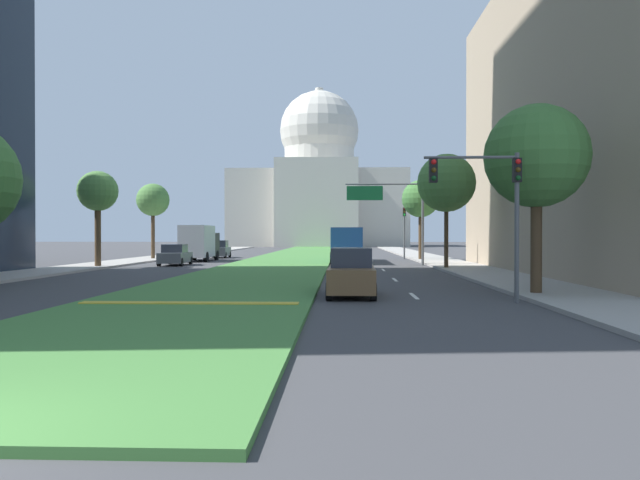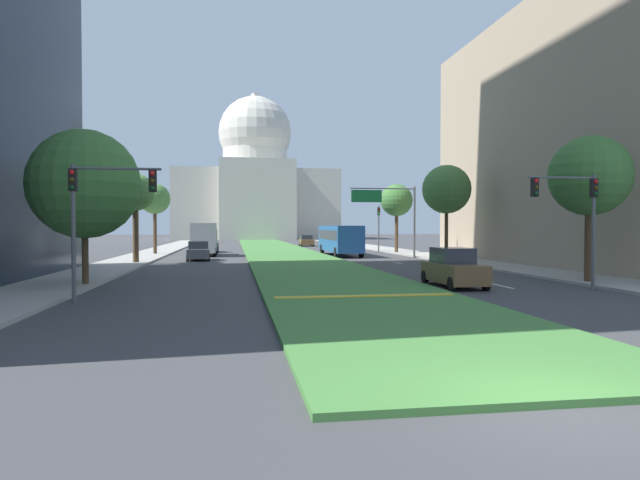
% 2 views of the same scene
% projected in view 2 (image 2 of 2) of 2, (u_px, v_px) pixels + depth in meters
% --- Properties ---
extents(ground_plane, '(270.25, 270.25, 0.00)m').
position_uv_depth(ground_plane, '(274.00, 249.00, 69.26)').
color(ground_plane, '#3D3D3F').
extents(grass_median, '(7.88, 110.56, 0.14)m').
position_uv_depth(grass_median, '(278.00, 251.00, 63.20)').
color(grass_median, '#427A38').
rests_on(grass_median, ground_plane).
extents(median_curb_nose, '(7.09, 0.50, 0.04)m').
position_uv_depth(median_curb_nose, '(365.00, 296.00, 21.40)').
color(median_curb_nose, gold).
rests_on(median_curb_nose, grass_median).
extents(lane_dashes_right, '(0.16, 76.72, 0.01)m').
position_uv_depth(lane_dashes_right, '(348.00, 252.00, 61.90)').
color(lane_dashes_right, silver).
rests_on(lane_dashes_right, ground_plane).
extents(sidewalk_left, '(4.00, 110.56, 0.15)m').
position_uv_depth(sidewalk_left, '(149.00, 254.00, 55.04)').
color(sidewalk_left, '#9E9991').
rests_on(sidewalk_left, ground_plane).
extents(sidewalk_right, '(4.00, 110.56, 0.15)m').
position_uv_depth(sidewalk_right, '(408.00, 253.00, 59.22)').
color(sidewalk_right, '#9E9991').
rests_on(sidewalk_right, ground_plane).
extents(midrise_block_right, '(13.94, 30.67, 19.07)m').
position_uv_depth(midrise_block_right, '(605.00, 138.00, 41.13)').
color(midrise_block_right, tan).
rests_on(midrise_block_right, ground_plane).
extents(capitol_building, '(36.61, 27.80, 34.10)m').
position_uv_depth(capitol_building, '(255.00, 185.00, 128.89)').
color(capitol_building, beige).
rests_on(capitol_building, ground_plane).
extents(traffic_light_near_left, '(3.34, 0.35, 5.20)m').
position_uv_depth(traffic_light_near_left, '(97.00, 202.00, 20.61)').
color(traffic_light_near_left, '#515456').
rests_on(traffic_light_near_left, ground_plane).
extents(traffic_light_near_right, '(3.34, 0.35, 5.20)m').
position_uv_depth(traffic_light_near_right, '(577.00, 206.00, 24.62)').
color(traffic_light_near_right, '#515456').
rests_on(traffic_light_near_right, ground_plane).
extents(traffic_light_far_right, '(0.28, 0.35, 5.20)m').
position_uv_depth(traffic_light_far_right, '(379.00, 223.00, 61.50)').
color(traffic_light_far_right, '#515456').
rests_on(traffic_light_far_right, ground_plane).
extents(overhead_guide_sign, '(6.08, 0.20, 6.50)m').
position_uv_depth(overhead_guide_sign, '(390.00, 207.00, 49.56)').
color(overhead_guide_sign, '#515456').
rests_on(overhead_guide_sign, ground_plane).
extents(street_tree_left_near, '(5.17, 5.17, 7.46)m').
position_uv_depth(street_tree_left_near, '(84.00, 184.00, 26.03)').
color(street_tree_left_near, '#4C3823').
rests_on(street_tree_left_near, ground_plane).
extents(street_tree_right_near, '(3.96, 3.96, 7.36)m').
position_uv_depth(street_tree_right_near, '(590.00, 177.00, 27.21)').
color(street_tree_right_near, '#4C3823').
rests_on(street_tree_right_near, ground_plane).
extents(street_tree_left_mid, '(2.85, 2.85, 6.91)m').
position_uv_depth(street_tree_left_mid, '(135.00, 194.00, 41.76)').
color(street_tree_left_mid, '#4C3823').
rests_on(street_tree_left_mid, ground_plane).
extents(street_tree_right_mid, '(3.95, 3.95, 7.87)m').
position_uv_depth(street_tree_right_mid, '(447.00, 190.00, 44.58)').
color(street_tree_right_mid, '#4C3823').
rests_on(street_tree_right_mid, ground_plane).
extents(street_tree_left_far, '(3.07, 3.07, 7.21)m').
position_uv_depth(street_tree_left_far, '(155.00, 199.00, 55.35)').
color(street_tree_left_far, '#4C3823').
rests_on(street_tree_left_far, ground_plane).
extents(street_tree_right_far, '(3.43, 3.43, 7.41)m').
position_uv_depth(street_tree_right_far, '(397.00, 201.00, 58.69)').
color(street_tree_right_far, '#4C3823').
rests_on(street_tree_right_far, ground_plane).
extents(sedan_lead_stopped, '(1.89, 4.54, 1.85)m').
position_uv_depth(sedan_lead_stopped, '(453.00, 269.00, 26.23)').
color(sedan_lead_stopped, brown).
rests_on(sedan_lead_stopped, ground_plane).
extents(sedan_midblock, '(2.02, 4.23, 1.64)m').
position_uv_depth(sedan_midblock, '(199.00, 251.00, 46.50)').
color(sedan_midblock, '#4C5156').
rests_on(sedan_midblock, ground_plane).
extents(sedan_distant, '(2.13, 4.27, 1.80)m').
position_uv_depth(sedan_distant, '(210.00, 245.00, 61.55)').
color(sedan_distant, '#4C5156').
rests_on(sedan_distant, ground_plane).
extents(sedan_far_horizon, '(2.10, 4.65, 1.63)m').
position_uv_depth(sedan_far_horizon, '(306.00, 241.00, 80.99)').
color(sedan_far_horizon, brown).
rests_on(sedan_far_horizon, ground_plane).
extents(box_truck_delivery, '(2.40, 6.40, 3.20)m').
position_uv_depth(box_truck_delivery, '(204.00, 239.00, 53.81)').
color(box_truck_delivery, black).
rests_on(box_truck_delivery, ground_plane).
extents(city_bus, '(2.62, 11.00, 2.95)m').
position_uv_depth(city_bus, '(340.00, 238.00, 54.29)').
color(city_bus, '#1E4C8C').
rests_on(city_bus, ground_plane).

